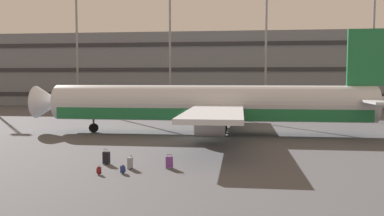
# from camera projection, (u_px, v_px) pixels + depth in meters

# --- Properties ---
(ground_plane) EXTENTS (600.00, 600.00, 0.00)m
(ground_plane) POSITION_uv_depth(u_px,v_px,m) (196.00, 138.00, 37.24)
(ground_plane) COLOR #4C4C51
(terminal_structure) EXTENTS (138.40, 17.73, 14.20)m
(terminal_structure) POSITION_uv_depth(u_px,v_px,m) (221.00, 70.00, 83.94)
(terminal_structure) COLOR slate
(terminal_structure) RESTS_ON ground_plane
(airliner) EXTENTS (36.51, 29.40, 9.98)m
(airliner) POSITION_uv_depth(u_px,v_px,m) (214.00, 105.00, 39.19)
(airliner) COLOR silver
(airliner) RESTS_ON ground_plane
(light_mast_left) EXTENTS (1.80, 0.50, 21.55)m
(light_mast_left) POSITION_uv_depth(u_px,v_px,m) (77.00, 38.00, 70.19)
(light_mast_left) COLOR gray
(light_mast_left) RESTS_ON ground_plane
(light_mast_center_left) EXTENTS (1.80, 0.50, 23.41)m
(light_mast_center_left) POSITION_uv_depth(u_px,v_px,m) (170.00, 31.00, 68.18)
(light_mast_center_left) COLOR gray
(light_mast_center_left) RESTS_ON ground_plane
(light_mast_center_right) EXTENTS (1.80, 0.50, 23.64)m
(light_mast_center_right) POSITION_uv_depth(u_px,v_px,m) (266.00, 29.00, 66.28)
(light_mast_center_right) COLOR gray
(light_mast_center_right) RESTS_ON ground_plane
(light_mast_right) EXTENTS (1.80, 0.50, 23.60)m
(light_mast_right) POSITION_uv_depth(u_px,v_px,m) (374.00, 27.00, 64.29)
(light_mast_right) COLOR gray
(light_mast_right) RESTS_ON ground_plane
(suitcase_orange) EXTENTS (0.27, 0.40, 0.81)m
(suitcase_orange) POSITION_uv_depth(u_px,v_px,m) (130.00, 163.00, 24.41)
(suitcase_orange) COLOR gray
(suitcase_orange) RESTS_ON ground_plane
(suitcase_teal) EXTENTS (0.48, 0.30, 0.87)m
(suitcase_teal) POSITION_uv_depth(u_px,v_px,m) (169.00, 162.00, 24.51)
(suitcase_teal) COLOR #72388C
(suitcase_teal) RESTS_ON ground_plane
(suitcase_silver) EXTENTS (0.45, 0.34, 1.00)m
(suitcase_silver) POSITION_uv_depth(u_px,v_px,m) (106.00, 158.00, 25.70)
(suitcase_silver) COLOR black
(suitcase_silver) RESTS_ON ground_plane
(backpack_red) EXTENTS (0.35, 0.27, 0.53)m
(backpack_red) POSITION_uv_depth(u_px,v_px,m) (99.00, 171.00, 22.92)
(backpack_red) COLOR maroon
(backpack_red) RESTS_ON ground_plane
(backpack_black) EXTENTS (0.36, 0.42, 0.55)m
(backpack_black) POSITION_uv_depth(u_px,v_px,m) (123.00, 170.00, 23.17)
(backpack_black) COLOR navy
(backpack_black) RESTS_ON ground_plane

